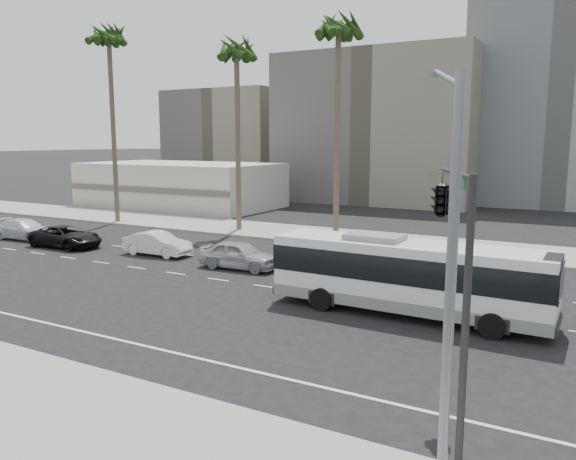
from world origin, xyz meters
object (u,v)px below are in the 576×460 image
Objects in this scene: palm_mid at (237,56)px; car_c at (66,236)px; palm_near at (338,33)px; car_a at (239,255)px; streetlight_corner at (448,255)px; car_d at (24,229)px; car_b at (157,244)px; traffic_signal at (444,208)px; palm_far at (109,41)px; city_bus at (407,274)px.

car_c is at bearing -119.33° from palm_mid.
palm_near reaches higher than palm_mid.
car_a is 22.73m from streetlight_corner.
streetlight_corner is at bearing -118.41° from car_d.
car_d is at bearing 135.23° from streetlight_corner.
traffic_signal is (21.64, -12.41, 4.96)m from car_b.
streetlight_corner is 0.55× the size of palm_near.
car_b is at bearing -35.57° from palm_far.
traffic_signal is at bearing -113.35° from car_d.
car_d is at bearing -151.02° from palm_near.
car_d is at bearing -137.15° from palm_mid.
palm_near is at bearing -65.18° from car_d.
car_b is at bearing -83.98° from car_c.
traffic_signal is at bearing -46.23° from palm_mid.
palm_far is (-36.13, 26.06, 11.02)m from streetlight_corner.
city_bus is at bearing -98.99° from car_c.
car_d is 0.30× the size of palm_far.
car_a is (-11.41, 3.91, -0.98)m from city_bus.
palm_mid reaches higher than streetlight_corner.
palm_mid reaches higher than traffic_signal.
car_d is (-20.18, 0.37, -0.07)m from car_a.
city_bus is 37.72m from palm_far.
streetlight_corner is at bearing -118.14° from car_c.
car_b is 28.39m from streetlight_corner.
traffic_signal reaches higher than city_bus.
car_c is 0.80× the size of traffic_signal.
car_b is (-18.38, 4.56, -1.04)m from city_bus.
streetlight_corner reaches higher than car_b.
traffic_signal is 0.43× the size of palm_mid.
palm_far is (-35.07, 22.01, 10.55)m from traffic_signal.
car_b reaches higher than car_d.
palm_near is (-13.73, 23.83, 9.62)m from traffic_signal.
streetlight_corner is (35.91, -16.17, 4.51)m from car_d.
palm_mid is (-23.60, 27.59, 9.04)m from streetlight_corner.
palm_far reaches higher than car_a.
car_b is 22.66m from palm_far.
palm_near reaches higher than traffic_signal.
car_c is at bearing 132.49° from streetlight_corner.
car_a is at bearing -26.70° from palm_far.
streetlight_corner is at bearing -98.46° from traffic_signal.
palm_mid reaches higher than city_bus.
palm_mid is 12.77m from palm_far.
car_a is 19.43m from traffic_signal.
car_a is 0.92× the size of car_d.
palm_mid is (-8.82, -0.29, -1.05)m from palm_near.
palm_mid is at bearing 142.18° from city_bus.
palm_far reaches higher than streetlight_corner.
car_a reaches higher than car_d.
car_c is (-26.09, 3.59, -1.05)m from city_bus.
car_a is at bearing -95.22° from car_d.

